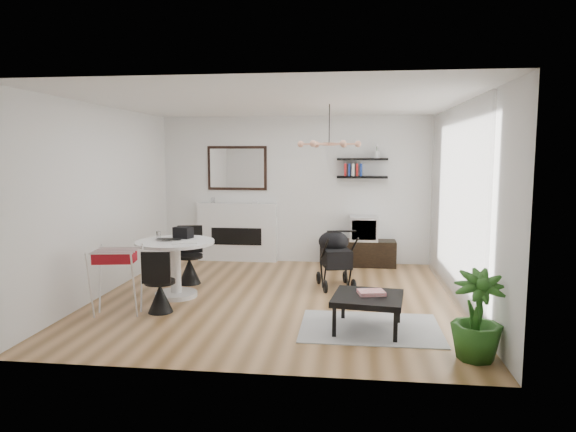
# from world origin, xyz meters

# --- Properties ---
(floor) EXTENTS (5.00, 5.00, 0.00)m
(floor) POSITION_xyz_m (0.00, 0.00, 0.00)
(floor) COLOR brown
(floor) RESTS_ON ground
(ceiling) EXTENTS (5.00, 5.00, 0.00)m
(ceiling) POSITION_xyz_m (0.00, 0.00, 2.70)
(ceiling) COLOR white
(ceiling) RESTS_ON wall_back
(wall_back) EXTENTS (5.00, 0.00, 5.00)m
(wall_back) POSITION_xyz_m (0.00, 2.50, 1.35)
(wall_back) COLOR white
(wall_back) RESTS_ON floor
(wall_left) EXTENTS (0.00, 5.00, 5.00)m
(wall_left) POSITION_xyz_m (-2.50, 0.00, 1.35)
(wall_left) COLOR white
(wall_left) RESTS_ON floor
(wall_right) EXTENTS (0.00, 5.00, 5.00)m
(wall_right) POSITION_xyz_m (2.50, 0.00, 1.35)
(wall_right) COLOR white
(wall_right) RESTS_ON floor
(sheer_curtain) EXTENTS (0.04, 3.60, 2.60)m
(sheer_curtain) POSITION_xyz_m (2.40, 0.20, 1.35)
(sheer_curtain) COLOR white
(sheer_curtain) RESTS_ON wall_right
(fireplace) EXTENTS (1.50, 0.17, 2.16)m
(fireplace) POSITION_xyz_m (-1.10, 2.42, 0.69)
(fireplace) COLOR white
(fireplace) RESTS_ON floor
(shelf_lower) EXTENTS (0.90, 0.25, 0.04)m
(shelf_lower) POSITION_xyz_m (1.21, 2.37, 1.60)
(shelf_lower) COLOR black
(shelf_lower) RESTS_ON wall_back
(shelf_upper) EXTENTS (0.90, 0.25, 0.04)m
(shelf_upper) POSITION_xyz_m (1.21, 2.37, 1.92)
(shelf_upper) COLOR black
(shelf_upper) RESTS_ON wall_back
(pendant_lamp) EXTENTS (0.90, 0.90, 0.10)m
(pendant_lamp) POSITION_xyz_m (0.70, 0.30, 2.15)
(pendant_lamp) COLOR tan
(pendant_lamp) RESTS_ON ceiling
(tv_console) EXTENTS (1.24, 0.43, 0.46)m
(tv_console) POSITION_xyz_m (1.21, 2.27, 0.23)
(tv_console) COLOR black
(tv_console) RESTS_ON floor
(crt_tv) EXTENTS (0.50, 0.44, 0.44)m
(crt_tv) POSITION_xyz_m (1.25, 2.27, 0.68)
(crt_tv) COLOR silver
(crt_tv) RESTS_ON tv_console
(dining_table) EXTENTS (1.10, 1.10, 0.80)m
(dining_table) POSITION_xyz_m (-1.43, -0.09, 0.53)
(dining_table) COLOR white
(dining_table) RESTS_ON floor
(laptop) EXTENTS (0.36, 0.24, 0.03)m
(laptop) POSITION_xyz_m (-1.51, -0.14, 0.82)
(laptop) COLOR black
(laptop) RESTS_ON dining_table
(black_bag) EXTENTS (0.30, 0.24, 0.16)m
(black_bag) POSITION_xyz_m (-1.39, 0.15, 0.88)
(black_bag) COLOR black
(black_bag) RESTS_ON dining_table
(newspaper) EXTENTS (0.42, 0.38, 0.01)m
(newspaper) POSITION_xyz_m (-1.25, -0.20, 0.81)
(newspaper) COLOR white
(newspaper) RESTS_ON dining_table
(drinking_glass) EXTENTS (0.07, 0.07, 0.11)m
(drinking_glass) POSITION_xyz_m (-1.71, 0.03, 0.86)
(drinking_glass) COLOR white
(drinking_glass) RESTS_ON dining_table
(chair_far) EXTENTS (0.44, 0.46, 0.89)m
(chair_far) POSITION_xyz_m (-1.47, 0.66, 0.28)
(chair_far) COLOR black
(chair_far) RESTS_ON floor
(chair_near) EXTENTS (0.39, 0.41, 0.82)m
(chair_near) POSITION_xyz_m (-1.38, -0.83, 0.26)
(chair_near) COLOR black
(chair_near) RESTS_ON floor
(drying_rack) EXTENTS (0.64, 0.61, 0.84)m
(drying_rack) POSITION_xyz_m (-1.88, -0.99, 0.44)
(drying_rack) COLOR white
(drying_rack) RESTS_ON floor
(stroller) EXTENTS (0.64, 0.84, 0.94)m
(stroller) POSITION_xyz_m (0.79, 0.74, 0.41)
(stroller) COLOR black
(stroller) RESTS_ON floor
(rug) EXTENTS (1.61, 1.16, 0.01)m
(rug) POSITION_xyz_m (1.25, -1.11, 0.01)
(rug) COLOR #A7A7A7
(rug) RESTS_ON floor
(coffee_table) EXTENTS (0.87, 0.87, 0.40)m
(coffee_table) POSITION_xyz_m (1.22, -1.17, 0.36)
(coffee_table) COLOR black
(coffee_table) RESTS_ON rug
(magazines) EXTENTS (0.34, 0.29, 0.04)m
(magazines) POSITION_xyz_m (1.26, -1.12, 0.43)
(magazines) COLOR #D93641
(magazines) RESTS_ON coffee_table
(potted_plant) EXTENTS (0.50, 0.50, 0.89)m
(potted_plant) POSITION_xyz_m (2.25, -1.90, 0.44)
(potted_plant) COLOR #245718
(potted_plant) RESTS_ON floor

